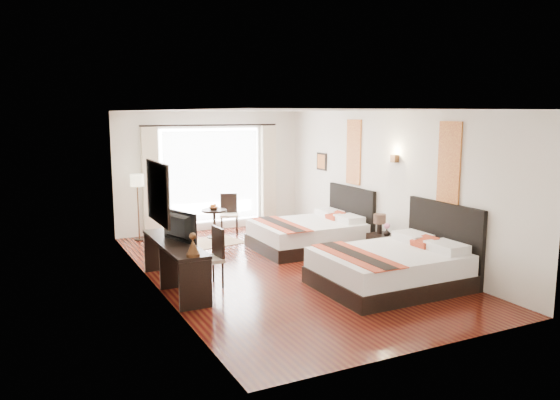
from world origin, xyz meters
name	(u,v)px	position (x,y,z in m)	size (l,w,h in m)	color
floor	(282,269)	(0.00, 0.00, -0.01)	(4.50, 7.50, 0.01)	#360B09
ceiling	(282,111)	(0.00, 0.00, 2.79)	(4.50, 7.50, 0.02)	white
wall_headboard	(386,184)	(2.25, 0.00, 1.40)	(0.01, 7.50, 2.80)	silver
wall_desk	(154,201)	(-2.25, 0.00, 1.40)	(0.01, 7.50, 2.80)	silver
wall_window	(211,171)	(0.00, 3.75, 1.40)	(4.50, 0.01, 2.80)	silver
wall_entry	(429,234)	(0.00, -3.75, 1.40)	(4.50, 0.01, 2.80)	silver
window_glass	(211,176)	(0.00, 3.73, 1.30)	(2.40, 0.02, 2.20)	white
sheer_curtain	(212,176)	(0.00, 3.67, 1.30)	(2.30, 0.02, 2.10)	white
drape_left	(150,180)	(-1.45, 3.63, 1.28)	(0.35, 0.14, 2.35)	beige
drape_right	(268,174)	(1.45, 3.63, 1.28)	(0.35, 0.14, 2.35)	beige
art_panel_near	(449,163)	(2.23, -1.67, 1.95)	(0.03, 0.50, 1.35)	maroon
art_panel_far	(354,152)	(2.23, 1.10, 1.95)	(0.03, 0.50, 1.35)	maroon
wall_sconce	(395,159)	(2.19, -0.31, 1.92)	(0.10, 0.14, 0.14)	#442B18
mirror_frame	(158,193)	(-2.22, -0.18, 1.55)	(0.04, 1.25, 0.95)	black
mirror_glass	(159,193)	(-2.19, -0.18, 1.55)	(0.01, 1.12, 0.82)	white
bed_near	(394,266)	(1.17, -1.67, 0.33)	(2.28, 1.78, 1.29)	black
bed_far	(311,233)	(1.22, 1.10, 0.32)	(2.16, 1.69, 1.22)	black
nightstand	(383,247)	(1.98, -0.31, 0.25)	(0.42, 0.52, 0.50)	black
table_lamp	(380,220)	(1.96, -0.22, 0.76)	(0.24, 0.24, 0.37)	black
vase	(387,232)	(1.95, -0.45, 0.57)	(0.13, 0.13, 0.14)	black
console_desk	(175,265)	(-1.99, -0.18, 0.38)	(0.50, 2.20, 0.76)	black
television	(175,227)	(-1.97, -0.20, 1.00)	(0.84, 0.11, 0.48)	black
bronze_figurine	(193,246)	(-1.99, -1.18, 0.90)	(0.20, 0.20, 0.30)	#442B18
desk_chair	(208,269)	(-1.49, -0.36, 0.29)	(0.47, 0.47, 0.96)	tan
floor_lamp	(137,185)	(-1.79, 3.39, 1.22)	(0.29, 0.29, 1.45)	black
side_table	(214,224)	(-0.24, 2.88, 0.32)	(0.56, 0.56, 0.64)	black
fruit_bowl	(214,208)	(-0.26, 2.86, 0.67)	(0.23, 0.23, 0.06)	#453418
window_chair	(229,221)	(0.26, 3.25, 0.27)	(0.53, 0.53, 0.90)	tan
jute_rug	(208,243)	(-0.53, 2.46, 0.01)	(1.38, 0.94, 0.01)	tan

